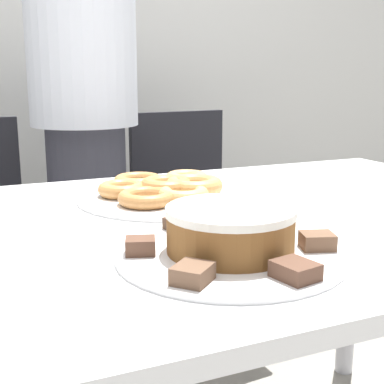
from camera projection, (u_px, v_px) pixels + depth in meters
wall_back at (35, 8)px, 2.32m from camera, size 8.00×0.05×2.60m
table at (166, 260)px, 1.04m from camera, size 1.76×0.96×0.74m
person_standing at (84, 108)px, 1.79m from camera, size 0.36×0.36×1.73m
office_chair_right at (195, 235)px, 2.06m from camera, size 0.47×0.47×0.88m
plate_cake at (230, 254)px, 0.83m from camera, size 0.36×0.36×0.01m
plate_donuts at (166, 197)px, 1.21m from camera, size 0.40×0.40×0.01m
frosted_cake at (230, 229)px, 0.82m from camera, size 0.20×0.20×0.07m
lamington_0 at (140, 246)px, 0.81m from camera, size 0.05×0.05×0.02m
lamington_1 at (193, 274)px, 0.70m from camera, size 0.07×0.07×0.02m
lamington_2 at (295, 270)px, 0.71m from camera, size 0.06×0.06×0.02m
lamington_3 at (317, 241)px, 0.84m from camera, size 0.06×0.06×0.03m
lamington_4 at (258, 223)px, 0.95m from camera, size 0.08×0.08×0.02m
lamington_5 at (180, 224)px, 0.93m from camera, size 0.05×0.06×0.02m
donut_0 at (166, 186)px, 1.21m from camera, size 0.12×0.12×0.04m
donut_1 at (184, 194)px, 1.15m from camera, size 0.11×0.11×0.03m
donut_2 at (194, 185)px, 1.22m from camera, size 0.13×0.13×0.04m
donut_3 at (187, 179)px, 1.30m from camera, size 0.11×0.11×0.04m
donut_4 at (138, 181)px, 1.28m from camera, size 0.12×0.12×0.03m
donut_5 at (122, 189)px, 1.20m from camera, size 0.11×0.11×0.03m
donut_6 at (148, 198)px, 1.12m from camera, size 0.12×0.12×0.03m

